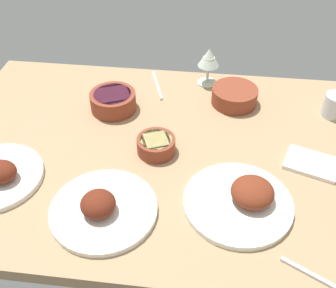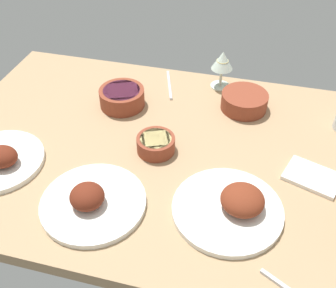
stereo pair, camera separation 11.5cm
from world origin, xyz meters
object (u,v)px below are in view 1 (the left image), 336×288
folded_napkin (312,164)px  fork_loose (321,280)px  bowl_onions (113,101)px  bowl_soup (235,95)px  water_tumbler (335,105)px  wine_glass (209,59)px  plate_near_viewer (102,208)px  spoon_loose (157,85)px  plate_center_main (243,199)px  bowl_pasta (156,145)px

folded_napkin → fork_loose: 37.16cm
bowl_onions → fork_loose: bearing=-43.8°
bowl_onions → bowl_soup: size_ratio=0.98×
water_tumbler → wine_glass: bearing=161.4°
fork_loose → water_tumbler: bearing=-74.3°
plate_near_viewer → bowl_onions: bearing=99.2°
bowl_soup → spoon_loose: size_ratio=0.84×
plate_near_viewer → water_tumbler: water_tumbler is taller
plate_center_main → bowl_onions: size_ratio=1.86×
fork_loose → bowl_onions: bearing=-15.7°
plate_near_viewer → water_tumbler: 82.62cm
plate_center_main → spoon_loose: 60.72cm
plate_near_viewer → bowl_pasta: (10.22, 24.69, 0.86)cm
plate_center_main → water_tumbler: 52.53cm
wine_glass → plate_near_viewer: bearing=-110.2°
bowl_soup → folded_napkin: bowl_soup is taller
plate_near_viewer → bowl_pasta: bearing=67.5°
plate_center_main → fork_loose: 26.02cm
spoon_loose → plate_center_main: bearing=-168.4°
water_tumbler → folded_napkin: bearing=-112.3°
bowl_soup → bowl_pasta: 36.22cm
wine_glass → water_tumbler: 45.14cm
water_tumbler → folded_napkin: (-10.46, -25.51, -3.20)cm
bowl_onions → bowl_soup: (40.45, 8.40, -0.22)cm
folded_napkin → spoon_loose: size_ratio=0.80×
plate_center_main → bowl_onions: 56.49cm
bowl_soup → water_tumbler: water_tumbler is taller
bowl_pasta → wine_glass: size_ratio=0.82×
bowl_pasta → fork_loose: 56.27cm
plate_center_main → fork_loose: size_ratio=1.51×
wine_glass → folded_napkin: (31.93, -39.79, -9.33)cm
plate_near_viewer → bowl_onions: size_ratio=1.80×
folded_napkin → spoon_loose: bearing=144.5°
bowl_onions → spoon_loose: 20.32cm
bowl_onions → bowl_pasta: (17.37, -19.52, -0.70)cm
bowl_onions → bowl_soup: bearing=11.7°
bowl_pasta → bowl_onions: bearing=131.7°
spoon_loose → bowl_pasta: bearing=169.8°
plate_center_main → bowl_soup: plate_center_main is taller
water_tumbler → bowl_pasta: bearing=-155.8°
fork_loose → folded_napkin: bearing=-67.0°
bowl_onions → wine_glass: 37.13cm
bowl_pasta → water_tumbler: (55.70, 25.07, 1.16)cm
plate_near_viewer → fork_loose: plate_near_viewer is taller
bowl_soup → fork_loose: bearing=-73.9°
bowl_onions → bowl_pasta: bearing=-48.3°
bowl_onions → spoon_loose: bearing=51.1°
wine_glass → spoon_loose: 20.86cm
water_tumbler → bowl_soup: bearing=175.0°
folded_napkin → plate_center_main: bearing=-139.4°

